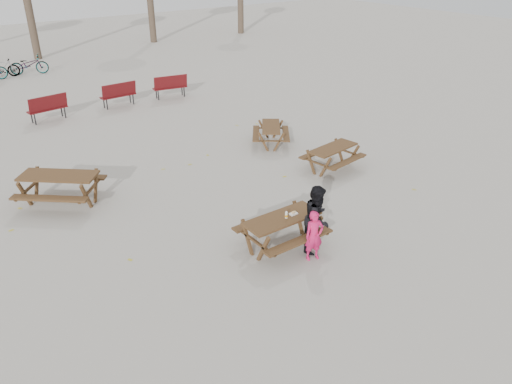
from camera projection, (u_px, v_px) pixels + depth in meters
ground at (281, 246)px, 11.52m from camera, size 80.00×80.00×0.00m
main_picnic_table at (282, 224)px, 11.25m from camera, size 1.80×1.45×0.78m
food_tray at (294, 214)px, 11.28m from camera, size 0.18×0.11×0.03m
bread_roll at (294, 212)px, 11.26m from camera, size 0.14×0.06×0.05m
soda_bottle at (286, 215)px, 11.10m from camera, size 0.07×0.07×0.17m
child at (314, 236)px, 10.83m from camera, size 0.49×0.39×1.17m
adult at (317, 218)px, 11.09m from camera, size 0.97×0.90×1.58m
picnic_table_east at (332, 158)px, 15.27m from camera, size 1.83×1.56×0.71m
picnic_table_north at (61, 189)px, 13.21m from camera, size 2.54×2.50×0.85m
picnic_table_far at (271, 135)px, 17.15m from camera, size 1.92×1.98×0.66m
park_bench_row at (70, 104)px, 19.80m from camera, size 11.69×1.10×1.03m
fallen_leaves at (239, 200)px, 13.59m from camera, size 11.00×11.00×0.01m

